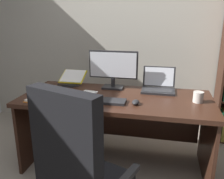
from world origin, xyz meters
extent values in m
cube|color=beige|center=(0.00, 1.96, 1.31)|extent=(4.98, 0.12, 2.61)
cube|color=#381E14|center=(-0.08, 0.88, 0.73)|extent=(1.84, 0.81, 0.04)
cube|color=#381E14|center=(-0.96, 0.88, 0.36)|extent=(0.03, 0.75, 0.71)
cube|color=#381E14|center=(0.80, 0.88, 0.36)|extent=(0.03, 0.75, 0.71)
cube|color=#381E14|center=(-0.08, 1.26, 0.39)|extent=(1.72, 0.03, 0.50)
cube|color=#381E14|center=(1.03, 1.72, 1.06)|extent=(0.02, 0.32, 2.12)
cube|color=#195633|center=(1.08, 1.68, 0.21)|extent=(0.03, 0.21, 0.38)
cube|color=gold|center=(1.13, 1.70, 0.21)|extent=(0.05, 0.26, 0.38)
cube|color=black|center=(-0.18, -0.12, 0.77)|extent=(0.48, 0.26, 0.70)
cube|color=#232326|center=(-0.38, 0.16, 0.51)|extent=(0.18, 0.38, 0.04)
cube|color=#232326|center=(-0.17, 1.16, 0.76)|extent=(0.22, 0.16, 0.02)
cylinder|color=#232326|center=(-0.17, 1.16, 0.82)|extent=(0.04, 0.04, 0.09)
cube|color=#232326|center=(-0.17, 1.17, 1.01)|extent=(0.52, 0.02, 0.29)
cube|color=white|center=(-0.17, 1.15, 1.01)|extent=(0.49, 0.00, 0.26)
cube|color=#232326|center=(0.32, 1.12, 0.77)|extent=(0.34, 0.23, 0.02)
cube|color=#2D2D30|center=(0.32, 1.10, 0.78)|extent=(0.29, 0.13, 0.00)
cube|color=#232326|center=(0.32, 1.26, 0.88)|extent=(0.34, 0.06, 0.21)
cube|color=white|center=(0.32, 1.26, 0.88)|extent=(0.30, 0.05, 0.19)
cube|color=#232326|center=(-0.17, 0.71, 0.77)|extent=(0.42, 0.15, 0.02)
ellipsoid|color=#232326|center=(0.13, 0.71, 0.77)|extent=(0.06, 0.10, 0.04)
cube|color=#232326|center=(-0.66, 1.14, 0.76)|extent=(0.14, 0.12, 0.01)
cube|color=#232326|center=(-0.66, 1.09, 0.77)|extent=(0.25, 0.01, 0.01)
cube|color=yellow|center=(-0.66, 1.26, 0.83)|extent=(0.28, 0.23, 0.11)
cube|color=white|center=(-0.66, 1.25, 0.84)|extent=(0.25, 0.21, 0.10)
cube|color=orange|center=(-0.74, 0.68, 0.76)|extent=(0.26, 0.33, 0.01)
cube|color=orange|center=(-0.53, 0.64, 0.76)|extent=(0.26, 0.33, 0.01)
cube|color=white|center=(-0.74, 0.68, 0.77)|extent=(0.24, 0.31, 0.02)
cube|color=white|center=(-0.53, 0.64, 0.77)|extent=(0.24, 0.31, 0.02)
cylinder|color=#B7B7BC|center=(-0.64, 0.66, 0.77)|extent=(0.06, 0.27, 0.02)
cube|color=white|center=(-0.38, 0.89, 0.76)|extent=(0.19, 0.23, 0.01)
cylinder|color=black|center=(-0.36, 0.89, 0.77)|extent=(0.14, 0.02, 0.01)
cylinder|color=silver|center=(0.68, 0.89, 0.80)|extent=(0.09, 0.09, 0.10)
camera|label=1|loc=(0.35, -1.29, 1.51)|focal=38.65mm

